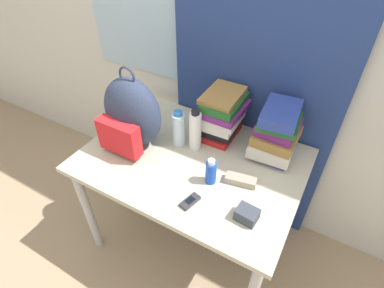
{
  "coord_description": "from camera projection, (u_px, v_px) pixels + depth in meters",
  "views": [
    {
      "loc": [
        0.58,
        -0.6,
        1.85
      ],
      "look_at": [
        0.0,
        0.41,
        0.85
      ],
      "focal_mm": 28.0,
      "sensor_mm": 36.0,
      "label": 1
    }
  ],
  "objects": [
    {
      "name": "book_stack_left",
      "position": [
        223.0,
        114.0,
        1.66
      ],
      "size": [
        0.22,
        0.29,
        0.27
      ],
      "color": "red",
      "rests_on": "desk"
    },
    {
      "name": "sports_bottle",
      "position": [
        195.0,
        130.0,
        1.59
      ],
      "size": [
        0.07,
        0.07,
        0.24
      ],
      "color": "white",
      "rests_on": "desk"
    },
    {
      "name": "water_bottle",
      "position": [
        179.0,
        129.0,
        1.62
      ],
      "size": [
        0.07,
        0.07,
        0.22
      ],
      "color": "silver",
      "rests_on": "desk"
    },
    {
      "name": "sunglasses_case",
      "position": [
        241.0,
        180.0,
        1.45
      ],
      "size": [
        0.16,
        0.08,
        0.04
      ],
      "color": "gray",
      "rests_on": "desk"
    },
    {
      "name": "cell_phone",
      "position": [
        190.0,
        201.0,
        1.37
      ],
      "size": [
        0.07,
        0.11,
        0.02
      ],
      "color": "#2D2D33",
      "rests_on": "desk"
    },
    {
      "name": "backpack",
      "position": [
        131.0,
        115.0,
        1.57
      ],
      "size": [
        0.34,
        0.27,
        0.46
      ],
      "color": "#2D3851",
      "rests_on": "desk"
    },
    {
      "name": "wall_back",
      "position": [
        237.0,
        35.0,
        1.6
      ],
      "size": [
        6.0,
        0.06,
        2.5
      ],
      "color": "beige",
      "rests_on": "ground_plane"
    },
    {
      "name": "sunscreen_bottle",
      "position": [
        211.0,
        172.0,
        1.43
      ],
      "size": [
        0.05,
        0.05,
        0.14
      ],
      "color": "blue",
      "rests_on": "desk"
    },
    {
      "name": "book_stack_center",
      "position": [
        277.0,
        132.0,
        1.55
      ],
      "size": [
        0.23,
        0.29,
        0.29
      ],
      "color": "navy",
      "rests_on": "desk"
    },
    {
      "name": "curtain_blue",
      "position": [
        260.0,
        44.0,
        1.51
      ],
      "size": [
        0.98,
        0.04,
        2.5
      ],
      "color": "navy",
      "rests_on": "ground_plane"
    },
    {
      "name": "camera_pouch",
      "position": [
        247.0,
        215.0,
        1.29
      ],
      "size": [
        0.1,
        0.08,
        0.06
      ],
      "color": "#383D47",
      "rests_on": "desk"
    },
    {
      "name": "desk",
      "position": [
        192.0,
        170.0,
        1.66
      ],
      "size": [
        1.15,
        0.82,
        0.75
      ],
      "color": "#B7B299",
      "rests_on": "ground_plane"
    }
  ]
}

